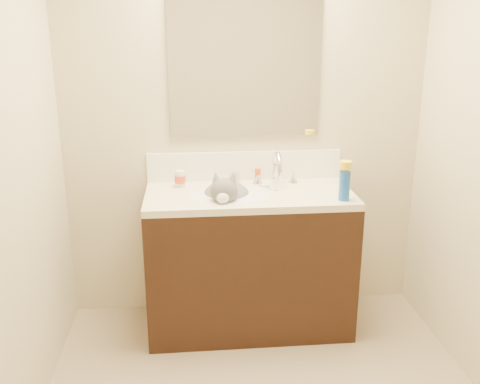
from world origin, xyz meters
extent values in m
cube|color=#C4B592|center=(0.00, 1.25, 1.25)|extent=(2.20, 0.04, 2.50)
cube|color=#C4B592|center=(0.00, -1.25, 1.25)|extent=(2.20, 0.04, 2.50)
cube|color=black|center=(0.00, 0.97, 0.41)|extent=(1.20, 0.55, 0.82)
cube|color=beige|center=(0.00, 0.97, 0.84)|extent=(1.20, 0.55, 0.04)
ellipsoid|color=white|center=(-0.12, 0.94, 0.79)|extent=(0.45, 0.36, 0.14)
cylinder|color=silver|center=(0.18, 1.16, 0.92)|extent=(0.04, 0.04, 0.11)
torus|color=silver|center=(0.18, 1.09, 0.97)|extent=(0.03, 0.20, 0.20)
cylinder|color=silver|center=(0.18, 1.01, 0.94)|extent=(0.03, 0.03, 0.06)
cone|color=silver|center=(0.07, 1.16, 0.89)|extent=(0.06, 0.06, 0.06)
cone|color=silver|center=(0.29, 1.16, 0.89)|extent=(0.06, 0.06, 0.06)
ellipsoid|color=#555355|center=(-0.13, 1.00, 0.81)|extent=(0.34, 0.37, 0.22)
ellipsoid|color=#555355|center=(-0.16, 0.85, 0.91)|extent=(0.17, 0.16, 0.15)
ellipsoid|color=#555355|center=(-0.15, 0.91, 0.87)|extent=(0.13, 0.13, 0.13)
cone|color=#555355|center=(-0.20, 0.87, 0.98)|extent=(0.08, 0.09, 0.09)
cone|color=#555355|center=(-0.11, 0.86, 0.98)|extent=(0.08, 0.08, 0.09)
ellipsoid|color=silver|center=(-0.17, 0.79, 0.89)|extent=(0.08, 0.06, 0.06)
ellipsoid|color=silver|center=(-0.15, 0.88, 0.82)|extent=(0.12, 0.09, 0.13)
sphere|color=#E4A493|center=(-0.17, 0.76, 0.89)|extent=(0.01, 0.01, 0.01)
cylinder|color=#555355|center=(0.00, 0.96, 0.75)|extent=(0.06, 0.23, 0.04)
cube|color=white|center=(0.00, 1.24, 0.95)|extent=(1.20, 0.02, 0.18)
cube|color=white|center=(0.00, 1.24, 1.54)|extent=(0.90, 0.02, 0.80)
cylinder|color=silver|center=(-0.40, 1.13, 0.91)|extent=(0.06, 0.06, 0.10)
cylinder|color=#D24623|center=(-0.40, 1.13, 0.91)|extent=(0.07, 0.07, 0.04)
cylinder|color=#B7B7BC|center=(-0.06, 1.18, 0.89)|extent=(0.06, 0.06, 0.06)
cylinder|color=#CB5217|center=(0.07, 1.17, 0.90)|extent=(0.04, 0.04, 0.09)
cube|color=silver|center=(0.12, 1.05, 0.87)|extent=(0.10, 0.13, 0.01)
cube|color=#5C81C3|center=(0.12, 1.05, 0.87)|extent=(0.03, 0.03, 0.02)
cylinder|color=#1850AC|center=(0.50, 0.79, 0.94)|extent=(0.06, 0.06, 0.16)
cylinder|color=yellow|center=(0.50, 0.79, 1.06)|extent=(0.07, 0.07, 0.04)
camera|label=1|loc=(-0.34, -1.95, 1.79)|focal=40.00mm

